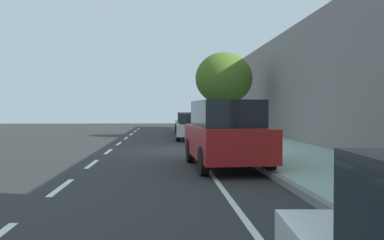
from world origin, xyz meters
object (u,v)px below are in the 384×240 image
street_tree_mid_block (224,79)px  parked_sedan_green_far (188,123)px  bicycle_at_curb (214,139)px  cyclist_with_backpack (220,126)px  parked_suv_red_second (225,133)px  fire_hydrant (235,135)px  parked_sedan_silver_mid (193,127)px

street_tree_mid_block → parked_sedan_green_far: bearing=110.1°
bicycle_at_curb → cyclist_with_backpack: (0.23, -0.45, 0.60)m
parked_suv_red_second → street_tree_mid_block: size_ratio=0.95×
street_tree_mid_block → bicycle_at_curb: bearing=-101.3°
parked_suv_red_second → fire_hydrant: size_ratio=5.72×
parked_sedan_silver_mid → parked_sedan_green_far: 6.90m
parked_suv_red_second → bicycle_at_curb: parked_suv_red_second is taller
bicycle_at_curb → street_tree_mid_block: 7.77m
parked_sedan_silver_mid → street_tree_mid_block: street_tree_mid_block is taller
parked_sedan_green_far → parked_suv_red_second: bearing=-89.8°
parked_suv_red_second → cyclist_with_backpack: 6.56m
bicycle_at_curb → street_tree_mid_block: size_ratio=0.35×
parked_suv_red_second → parked_sedan_green_far: 19.10m
parked_suv_red_second → fire_hydrant: (1.35, 6.58, -0.44)m
parked_sedan_silver_mid → fire_hydrant: parked_sedan_silver_mid is taller
parked_suv_red_second → cyclist_with_backpack: parked_suv_red_second is taller
parked_sedan_silver_mid → bicycle_at_curb: 5.28m
bicycle_at_curb → street_tree_mid_block: (1.38, 6.94, 3.21)m
cyclist_with_backpack → fire_hydrant: cyclist_with_backpack is taller
parked_suv_red_second → street_tree_mid_block: street_tree_mid_block is taller
parked_sedan_green_far → cyclist_with_backpack: size_ratio=2.71×
parked_suv_red_second → cyclist_with_backpack: (0.68, 6.52, -0.04)m
parked_suv_red_second → fire_hydrant: 6.73m
bicycle_at_curb → cyclist_with_backpack: 0.78m
parked_suv_red_second → parked_sedan_silver_mid: parked_suv_red_second is taller
parked_sedan_silver_mid → bicycle_at_curb: (0.63, -5.23, -0.37)m
parked_sedan_green_far → cyclist_with_backpack: 12.60m
street_tree_mid_block → cyclist_with_backpack: bearing=-98.9°
parked_sedan_green_far → fire_hydrant: parked_sedan_green_far is taller
parked_sedan_silver_mid → parked_sedan_green_far: bearing=89.1°
fire_hydrant → parked_sedan_silver_mid: bearing=105.1°
parked_sedan_silver_mid → cyclist_with_backpack: cyclist_with_backpack is taller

